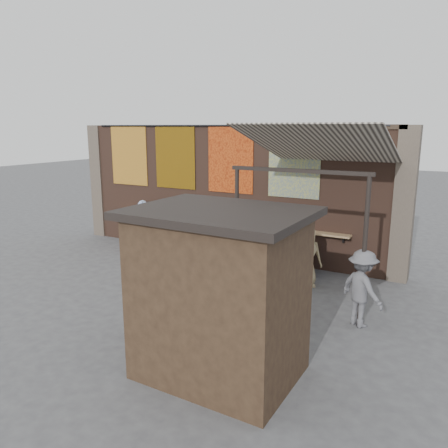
{
  "coord_description": "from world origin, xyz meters",
  "views": [
    {
      "loc": [
        6.44,
        -9.1,
        3.95
      ],
      "look_at": [
        0.79,
        1.2,
        1.33
      ],
      "focal_mm": 35.0,
      "sensor_mm": 36.0,
      "label": 1
    }
  ],
  "objects_px": {
    "shopper_tan": "(306,256)",
    "scooter_stool_7": "(259,254)",
    "scooter_stool_8": "(279,257)",
    "shopper_grey": "(362,288)",
    "shopper_navy": "(258,257)",
    "scooter_stool_6": "(238,250)",
    "scooter_stool_1": "(155,237)",
    "scooter_stool_5": "(220,249)",
    "scooter_stool_0": "(139,235)",
    "shelf_box": "(260,221)",
    "scooter_stool_4": "(202,246)",
    "scooter_stool_3": "(186,242)",
    "scooter_stool_9": "(303,259)",
    "scooter_stool_2": "(170,240)",
    "diner_left": "(143,227)",
    "market_stall": "(220,298)",
    "diner_right": "(150,226)"
  },
  "relations": [
    {
      "from": "scooter_stool_0",
      "to": "shopper_navy",
      "type": "bearing_deg",
      "value": -20.35
    },
    {
      "from": "scooter_stool_0",
      "to": "shopper_grey",
      "type": "relative_size",
      "value": 0.51
    },
    {
      "from": "scooter_stool_4",
      "to": "scooter_stool_8",
      "type": "distance_m",
      "value": 2.53
    },
    {
      "from": "shopper_tan",
      "to": "scooter_stool_4",
      "type": "bearing_deg",
      "value": 127.5
    },
    {
      "from": "scooter_stool_0",
      "to": "shopper_grey",
      "type": "distance_m",
      "value": 8.24
    },
    {
      "from": "shelf_box",
      "to": "scooter_stool_8",
      "type": "height_order",
      "value": "shelf_box"
    },
    {
      "from": "shelf_box",
      "to": "shopper_navy",
      "type": "xyz_separation_m",
      "value": [
        0.94,
        -2.25,
        -0.35
      ]
    },
    {
      "from": "scooter_stool_9",
      "to": "diner_left",
      "type": "height_order",
      "value": "diner_left"
    },
    {
      "from": "scooter_stool_9",
      "to": "diner_left",
      "type": "bearing_deg",
      "value": -173.34
    },
    {
      "from": "scooter_stool_3",
      "to": "market_stall",
      "type": "relative_size",
      "value": 0.31
    },
    {
      "from": "scooter_stool_1",
      "to": "shopper_navy",
      "type": "bearing_deg",
      "value": -23.02
    },
    {
      "from": "shopper_tan",
      "to": "market_stall",
      "type": "relative_size",
      "value": 0.61
    },
    {
      "from": "scooter_stool_2",
      "to": "diner_left",
      "type": "height_order",
      "value": "diner_left"
    },
    {
      "from": "scooter_stool_6",
      "to": "shopper_navy",
      "type": "relative_size",
      "value": 0.45
    },
    {
      "from": "scooter_stool_9",
      "to": "diner_left",
      "type": "distance_m",
      "value": 5.09
    },
    {
      "from": "scooter_stool_7",
      "to": "scooter_stool_8",
      "type": "distance_m",
      "value": 0.63
    },
    {
      "from": "shopper_grey",
      "to": "diner_right",
      "type": "bearing_deg",
      "value": 15.54
    },
    {
      "from": "shopper_tan",
      "to": "scooter_stool_7",
      "type": "bearing_deg",
      "value": 113.03
    },
    {
      "from": "scooter_stool_8",
      "to": "diner_right",
      "type": "distance_m",
      "value": 4.54
    },
    {
      "from": "scooter_stool_7",
      "to": "market_stall",
      "type": "bearing_deg",
      "value": -72.18
    },
    {
      "from": "scooter_stool_1",
      "to": "scooter_stool_3",
      "type": "distance_m",
      "value": 1.22
    },
    {
      "from": "scooter_stool_8",
      "to": "shopper_grey",
      "type": "xyz_separation_m",
      "value": [
        2.77,
        -2.55,
        0.42
      ]
    },
    {
      "from": "scooter_stool_0",
      "to": "shopper_grey",
      "type": "xyz_separation_m",
      "value": [
        7.82,
        -2.56,
        0.41
      ]
    },
    {
      "from": "scooter_stool_0",
      "to": "scooter_stool_5",
      "type": "distance_m",
      "value": 3.13
    },
    {
      "from": "scooter_stool_4",
      "to": "scooter_stool_9",
      "type": "distance_m",
      "value": 3.21
    },
    {
      "from": "scooter_stool_4",
      "to": "scooter_stool_6",
      "type": "distance_m",
      "value": 1.24
    },
    {
      "from": "shelf_box",
      "to": "scooter_stool_3",
      "type": "xyz_separation_m",
      "value": [
        -2.43,
        -0.28,
        -0.88
      ]
    },
    {
      "from": "scooter_stool_5",
      "to": "scooter_stool_9",
      "type": "relative_size",
      "value": 0.82
    },
    {
      "from": "scooter_stool_1",
      "to": "scooter_stool_5",
      "type": "bearing_deg",
      "value": 0.39
    },
    {
      "from": "shelf_box",
      "to": "scooter_stool_8",
      "type": "relative_size",
      "value": 0.84
    },
    {
      "from": "scooter_stool_6",
      "to": "market_stall",
      "type": "distance_m",
      "value": 6.0
    },
    {
      "from": "scooter_stool_5",
      "to": "scooter_stool_9",
      "type": "height_order",
      "value": "scooter_stool_9"
    },
    {
      "from": "scooter_stool_4",
      "to": "scooter_stool_6",
      "type": "bearing_deg",
      "value": 0.11
    },
    {
      "from": "shelf_box",
      "to": "scooter_stool_9",
      "type": "relative_size",
      "value": 0.75
    },
    {
      "from": "scooter_stool_6",
      "to": "diner_left",
      "type": "xyz_separation_m",
      "value": [
        -3.06,
        -0.56,
        0.47
      ]
    },
    {
      "from": "scooter_stool_8",
      "to": "scooter_stool_7",
      "type": "bearing_deg",
      "value": 179.75
    },
    {
      "from": "shopper_grey",
      "to": "shopper_tan",
      "type": "height_order",
      "value": "shopper_grey"
    },
    {
      "from": "scooter_stool_3",
      "to": "shopper_grey",
      "type": "height_order",
      "value": "shopper_grey"
    },
    {
      "from": "scooter_stool_1",
      "to": "scooter_stool_6",
      "type": "height_order",
      "value": "scooter_stool_1"
    },
    {
      "from": "diner_left",
      "to": "scooter_stool_0",
      "type": "bearing_deg",
      "value": 120.84
    },
    {
      "from": "scooter_stool_0",
      "to": "scooter_stool_2",
      "type": "height_order",
      "value": "scooter_stool_0"
    },
    {
      "from": "scooter_stool_5",
      "to": "scooter_stool_8",
      "type": "height_order",
      "value": "scooter_stool_8"
    },
    {
      "from": "shelf_box",
      "to": "diner_left",
      "type": "height_order",
      "value": "diner_left"
    },
    {
      "from": "scooter_stool_9",
      "to": "shopper_tan",
      "type": "distance_m",
      "value": 1.04
    },
    {
      "from": "scooter_stool_7",
      "to": "shopper_navy",
      "type": "distance_m",
      "value": 2.19
    },
    {
      "from": "scooter_stool_5",
      "to": "shopper_navy",
      "type": "relative_size",
      "value": 0.39
    },
    {
      "from": "shopper_grey",
      "to": "shopper_tan",
      "type": "bearing_deg",
      "value": -10.04
    },
    {
      "from": "shopper_navy",
      "to": "scooter_stool_6",
      "type": "bearing_deg",
      "value": -61.58
    },
    {
      "from": "scooter_stool_2",
      "to": "diner_left",
      "type": "bearing_deg",
      "value": -133.66
    },
    {
      "from": "shelf_box",
      "to": "scooter_stool_7",
      "type": "xyz_separation_m",
      "value": [
        0.11,
        -0.3,
        -0.9
      ]
    }
  ]
}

